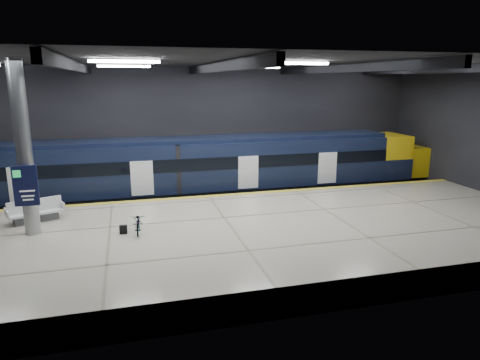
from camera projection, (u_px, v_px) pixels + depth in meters
name	position (u px, v px, depth m)	size (l,w,h in m)	color
ground	(220.00, 233.00, 20.65)	(30.00, 30.00, 0.00)	black
room_shell	(219.00, 114.00, 19.35)	(30.10, 16.10, 8.05)	black
platform	(232.00, 240.00, 18.18)	(30.00, 11.00, 1.10)	beige
safety_strip	(209.00, 196.00, 22.99)	(30.00, 0.40, 0.01)	gold
rails	(201.00, 201.00, 25.81)	(30.00, 1.52, 0.16)	gray
train	(223.00, 168.00, 25.70)	(29.40, 2.84, 3.79)	black
bench	(36.00, 213.00, 18.86)	(2.49, 1.74, 1.02)	#595B60
bicycle	(138.00, 223.00, 17.47)	(0.55, 1.57, 0.83)	#99999E
pannier_bag	(123.00, 229.00, 17.38)	(0.30, 0.18, 0.35)	black
info_column	(24.00, 152.00, 16.66)	(0.90, 0.78, 6.90)	#9EA0A5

